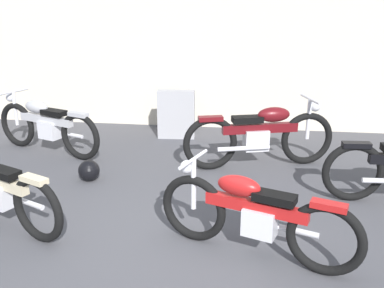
% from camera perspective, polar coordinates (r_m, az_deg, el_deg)
% --- Properties ---
extents(ground_plane, '(40.00, 40.00, 0.00)m').
position_cam_1_polar(ground_plane, '(4.30, -2.63, -13.79)').
color(ground_plane, '#47474C').
extents(building_wall, '(18.00, 0.30, 2.95)m').
position_cam_1_polar(building_wall, '(8.12, 2.91, 12.59)').
color(building_wall, beige).
rests_on(building_wall, ground_plane).
extents(stone_marker, '(0.65, 0.24, 0.84)m').
position_cam_1_polar(stone_marker, '(7.50, -2.11, 3.95)').
color(stone_marker, '#9E9EA3').
rests_on(stone_marker, ground_plane).
extents(helmet, '(0.28, 0.28, 0.28)m').
position_cam_1_polar(helmet, '(5.91, -13.50, -3.43)').
color(helmet, black).
rests_on(helmet, ground_plane).
extents(motorcycle_red, '(1.88, 0.85, 0.88)m').
position_cam_1_polar(motorcycle_red, '(4.05, 8.16, -9.25)').
color(motorcycle_red, black).
rests_on(motorcycle_red, ground_plane).
extents(motorcycle_maroon, '(2.15, 0.87, 0.99)m').
position_cam_1_polar(motorcycle_maroon, '(6.21, 9.13, 1.19)').
color(motorcycle_maroon, black).
rests_on(motorcycle_maroon, ground_plane).
extents(motorcycle_silver, '(1.98, 0.93, 0.94)m').
position_cam_1_polar(motorcycle_silver, '(7.11, -18.78, 2.39)').
color(motorcycle_silver, black).
rests_on(motorcycle_silver, ground_plane).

